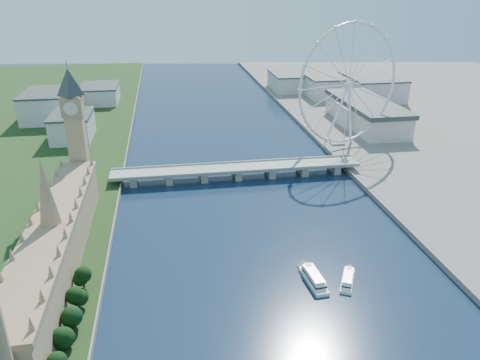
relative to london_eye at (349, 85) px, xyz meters
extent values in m
cube|color=tan|center=(-247.98, -185.08, -50.52)|extent=(24.00, 200.00, 28.00)
cone|color=#937A59|center=(-247.98, -185.08, -14.52)|extent=(12.00, 12.00, 40.00)
cube|color=tan|center=(-247.98, -77.08, -24.52)|extent=(13.00, 13.00, 80.00)
cube|color=#937A59|center=(-247.98, -77.08, 7.48)|extent=(15.00, 15.00, 14.00)
pyramid|color=#2D3833|center=(-247.98, -77.08, 35.48)|extent=(20.02, 20.02, 20.00)
cube|color=gray|center=(-119.98, -55.08, -59.02)|extent=(220.00, 22.00, 2.00)
cube|color=gray|center=(-209.98, -55.08, -63.77)|extent=(6.00, 20.00, 7.50)
cube|color=gray|center=(-179.98, -55.08, -63.77)|extent=(6.00, 20.00, 7.50)
cube|color=gray|center=(-149.98, -55.08, -63.77)|extent=(6.00, 20.00, 7.50)
cube|color=gray|center=(-119.98, -55.08, -63.77)|extent=(6.00, 20.00, 7.50)
cube|color=gray|center=(-89.98, -55.08, -63.77)|extent=(6.00, 20.00, 7.50)
cube|color=gray|center=(-59.98, -55.08, -63.77)|extent=(6.00, 20.00, 7.50)
cube|color=gray|center=(-29.98, -55.08, -63.77)|extent=(6.00, 20.00, 7.50)
torus|color=silver|center=(0.02, -0.08, 0.48)|extent=(113.60, 39.12, 118.60)
cylinder|color=silver|center=(0.02, -0.08, 0.48)|extent=(7.25, 6.61, 6.00)
cube|color=gray|center=(-2.98, 9.92, -63.52)|extent=(14.00, 10.00, 2.00)
cube|color=beige|center=(-279.98, 74.92, -51.52)|extent=(40.00, 60.00, 26.00)
cube|color=beige|center=(-319.98, 164.92, -48.52)|extent=(60.00, 80.00, 32.00)
cube|color=beige|center=(-269.98, 244.92, -53.52)|extent=(50.00, 70.00, 22.00)
cube|color=beige|center=(60.02, 224.92, -50.52)|extent=(60.00, 60.00, 28.00)
cube|color=beige|center=(120.02, 204.92, -49.52)|extent=(70.00, 90.00, 30.00)
cube|color=beige|center=(20.02, 284.92, -52.52)|extent=(60.00, 80.00, 24.00)
camera|label=1|loc=(-179.13, -435.51, 92.72)|focal=35.00mm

